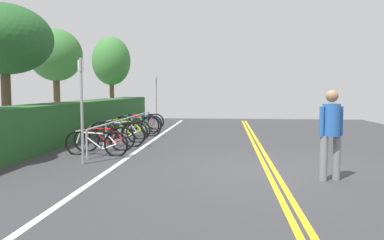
% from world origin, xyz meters
% --- Properties ---
extents(ground_plane, '(28.44, 13.36, 0.05)m').
position_xyz_m(ground_plane, '(0.00, 0.00, -0.03)').
color(ground_plane, '#353538').
extents(centre_line_yellow_inner, '(25.60, 0.10, 0.00)m').
position_xyz_m(centre_line_yellow_inner, '(0.00, -0.08, 0.00)').
color(centre_line_yellow_inner, gold).
rests_on(centre_line_yellow_inner, ground_plane).
extents(centre_line_yellow_outer, '(25.60, 0.10, 0.00)m').
position_xyz_m(centre_line_yellow_outer, '(0.00, 0.08, 0.00)').
color(centre_line_yellow_outer, gold).
rests_on(centre_line_yellow_outer, ground_plane).
extents(bike_lane_stripe_white, '(25.60, 0.12, 0.00)m').
position_xyz_m(bike_lane_stripe_white, '(0.00, 3.39, 0.00)').
color(bike_lane_stripe_white, white).
rests_on(bike_lane_stripe_white, ground_plane).
extents(bike_rack, '(7.51, 0.05, 0.74)m').
position_xyz_m(bike_rack, '(4.67, 4.32, 0.56)').
color(bike_rack, '#9EA0A5').
rests_on(bike_rack, ground_plane).
extents(bicycle_0, '(0.46, 1.75, 0.69)m').
position_xyz_m(bicycle_0, '(1.46, 4.27, 0.32)').
color(bicycle_0, black).
rests_on(bicycle_0, ground_plane).
extents(bicycle_1, '(0.55, 1.64, 0.73)m').
position_xyz_m(bicycle_1, '(2.19, 4.28, 0.34)').
color(bicycle_1, black).
rests_on(bicycle_1, ground_plane).
extents(bicycle_2, '(0.46, 1.79, 0.79)m').
position_xyz_m(bicycle_2, '(3.06, 4.20, 0.37)').
color(bicycle_2, black).
rests_on(bicycle_2, ground_plane).
extents(bicycle_3, '(0.46, 1.73, 0.74)m').
position_xyz_m(bicycle_3, '(3.92, 4.29, 0.35)').
color(bicycle_3, black).
rests_on(bicycle_3, ground_plane).
extents(bicycle_4, '(0.46, 1.70, 0.71)m').
position_xyz_m(bicycle_4, '(4.74, 4.34, 0.33)').
color(bicycle_4, black).
rests_on(bicycle_4, ground_plane).
extents(bicycle_5, '(0.46, 1.80, 0.79)m').
position_xyz_m(bicycle_5, '(5.55, 4.18, 0.37)').
color(bicycle_5, black).
rests_on(bicycle_5, ground_plane).
extents(bicycle_6, '(0.46, 1.76, 0.74)m').
position_xyz_m(bicycle_6, '(6.26, 4.35, 0.35)').
color(bicycle_6, black).
rests_on(bicycle_6, ground_plane).
extents(bicycle_7, '(0.59, 1.70, 0.71)m').
position_xyz_m(bicycle_7, '(7.07, 4.30, 0.33)').
color(bicycle_7, black).
rests_on(bicycle_7, ground_plane).
extents(bicycle_8, '(0.46, 1.73, 0.73)m').
position_xyz_m(bicycle_8, '(7.89, 4.44, 0.34)').
color(bicycle_8, black).
rests_on(bicycle_8, ground_plane).
extents(pedestrian, '(0.32, 0.47, 1.69)m').
position_xyz_m(pedestrian, '(-0.76, -1.00, 0.97)').
color(pedestrian, slate).
rests_on(pedestrian, ground_plane).
extents(sign_post_near, '(0.36, 0.06, 2.41)m').
position_xyz_m(sign_post_near, '(0.31, 4.18, 1.44)').
color(sign_post_near, gray).
rests_on(sign_post_near, ground_plane).
extents(sign_post_far, '(0.36, 0.09, 2.26)m').
position_xyz_m(sign_post_far, '(9.35, 4.16, 1.36)').
color(sign_post_far, gray).
rests_on(sign_post_far, ground_plane).
extents(hedge_backdrop, '(16.46, 1.16, 1.25)m').
position_xyz_m(hedge_backdrop, '(6.17, 6.38, 0.63)').
color(hedge_backdrop, '#235626').
rests_on(hedge_backdrop, ground_plane).
extents(tree_mid, '(2.80, 2.80, 4.20)m').
position_xyz_m(tree_mid, '(2.80, 7.46, 3.15)').
color(tree_mid, brown).
rests_on(tree_mid, ground_plane).
extents(tree_far_right, '(2.27, 2.27, 4.32)m').
position_xyz_m(tree_far_right, '(8.12, 8.34, 3.16)').
color(tree_far_right, brown).
rests_on(tree_far_right, ground_plane).
extents(tree_extra, '(2.07, 2.07, 4.55)m').
position_xyz_m(tree_extra, '(12.51, 7.22, 3.22)').
color(tree_extra, brown).
rests_on(tree_extra, ground_plane).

